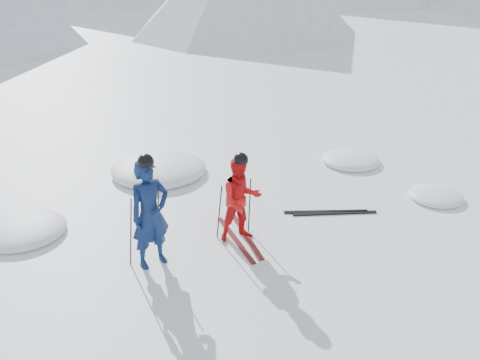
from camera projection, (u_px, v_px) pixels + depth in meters
ground at (329, 217)px, 10.06m from camera, size 160.00×160.00×0.00m
skier_blue at (150, 214)px, 8.22m from camera, size 0.71×0.49×1.88m
skier_red at (241, 200)px, 9.02m from camera, size 0.89×0.77×1.58m
pole_blue_left at (131, 232)px, 8.31m from camera, size 0.12×0.09×1.25m
pole_blue_right at (158, 221)px, 8.67m from camera, size 0.12×0.07×1.25m
pole_red_left at (219, 212)px, 9.16m from camera, size 0.11×0.09×1.05m
pole_red_right at (250, 205)px, 9.39m from camera, size 0.11×0.08×1.05m
ski_worn_left at (235, 239)px, 9.28m from camera, size 0.46×1.68×0.03m
ski_worn_right at (246, 235)px, 9.40m from camera, size 0.58×1.65×0.03m
ski_loose_a at (326, 212)px, 10.24m from camera, size 1.48×0.99×0.03m
ski_loose_b at (335, 213)px, 10.18m from camera, size 1.51×0.94×0.03m
snow_lumps at (187, 183)px, 11.54m from camera, size 9.06×6.27×0.49m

